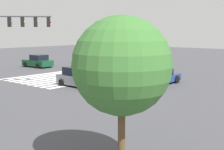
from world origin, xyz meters
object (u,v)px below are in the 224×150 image
object	(u,v)px
car_0	(160,77)
car_1	(38,62)
car_2	(78,78)
pedestrian	(102,63)
car_3	(98,70)
tree_corner_b	(122,66)
tree_corner_a	(108,38)
traffic_signal_mast	(15,32)

from	to	relation	value
car_0	car_1	bearing A→B (deg)	85.01
car_2	car_1	bearing A→B (deg)	158.87
car_0	pedestrian	distance (m)	11.26
car_1	car_3	xyz separation A→B (m)	(1.42, 12.19, -0.02)
car_3	pedestrian	xyz separation A→B (m)	(-4.36, -3.40, 0.19)
car_0	car_3	size ratio (longest dim) A/B	1.14
tree_corner_b	tree_corner_a	bearing A→B (deg)	-138.09
car_1	car_0	bearing A→B (deg)	174.42
car_3	car_1	bearing A→B (deg)	-98.40
pedestrian	tree_corner_a	bearing A→B (deg)	169.70
traffic_signal_mast	pedestrian	bearing A→B (deg)	51.32
traffic_signal_mast	car_1	size ratio (longest dim) A/B	1.46
car_1	tree_corner_b	size ratio (longest dim) A/B	0.80
car_1	tree_corner_a	world-z (taller)	tree_corner_a
traffic_signal_mast	car_2	bearing A→B (deg)	-7.92
car_1	tree_corner_a	size ratio (longest dim) A/B	0.79
traffic_signal_mast	tree_corner_a	world-z (taller)	traffic_signal_mast
car_3	tree_corner_a	xyz separation A→B (m)	(-12.07, -9.20, 2.93)
pedestrian	traffic_signal_mast	bearing A→B (deg)	-40.94
pedestrian	car_3	bearing A→B (deg)	-9.34
car_1	tree_corner_b	bearing A→B (deg)	146.23
traffic_signal_mast	tree_corner_b	world-z (taller)	traffic_signal_mast
car_0	car_2	distance (m)	7.27
car_0	pedestrian	xyz separation A→B (m)	(-3.94, -10.54, 0.26)
tree_corner_b	car_1	bearing A→B (deg)	-121.13
traffic_signal_mast	tree_corner_a	distance (m)	21.63
tree_corner_a	tree_corner_b	distance (m)	36.57
car_2	tree_corner_b	distance (m)	16.64
car_0	car_3	distance (m)	7.15
car_0	car_2	size ratio (longest dim) A/B	1.12
car_0	car_2	xyz separation A→B (m)	(5.45, -4.81, 0.09)
pedestrian	car_0	bearing A→B (deg)	22.25
traffic_signal_mast	pedestrian	xyz separation A→B (m)	(-12.66, -1.40, -3.78)
car_2	car_3	world-z (taller)	car_2
traffic_signal_mast	tree_corner_a	size ratio (longest dim) A/B	1.16
car_2	tree_corner_a	size ratio (longest dim) A/B	0.82
traffic_signal_mast	tree_corner_b	distance (m)	18.57
tree_corner_a	car_2	bearing A→B (deg)	34.01
car_0	pedestrian	world-z (taller)	pedestrian
car_1	car_3	world-z (taller)	car_1
car_1	pedestrian	xyz separation A→B (m)	(-2.95, 8.79, 0.17)
traffic_signal_mast	car_3	world-z (taller)	traffic_signal_mast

